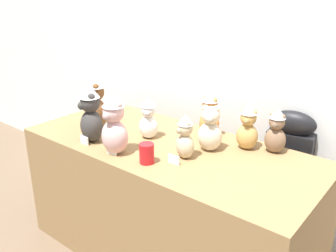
{
  "coord_description": "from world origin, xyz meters",
  "views": [
    {
      "loc": [
        1.28,
        -1.34,
        1.69
      ],
      "look_at": [
        0.0,
        0.25,
        0.91
      ],
      "focal_mm": 39.74,
      "sensor_mm": 36.0,
      "label": 1
    }
  ],
  "objects_px": {
    "teddy_bear_honey": "(248,127)",
    "teddy_bear_mocha": "(276,131)",
    "teddy_bear_snow": "(148,118)",
    "display_table": "(168,202)",
    "teddy_bear_sand": "(185,137)",
    "teddy_bear_charcoal": "(91,114)",
    "teddy_bear_chestnut": "(96,103)",
    "teddy_bear_ginger": "(209,115)",
    "party_cup_red": "(147,153)",
    "teddy_bear_blush": "(114,124)",
    "instrument_case": "(285,183)",
    "teddy_bear_cream": "(210,130)"
  },
  "relations": [
    {
      "from": "teddy_bear_snow",
      "to": "display_table",
      "type": "bearing_deg",
      "value": -35.51
    },
    {
      "from": "teddy_bear_honey",
      "to": "party_cup_red",
      "type": "relative_size",
      "value": 2.51
    },
    {
      "from": "instrument_case",
      "to": "teddy_bear_blush",
      "type": "relative_size",
      "value": 2.77
    },
    {
      "from": "teddy_bear_honey",
      "to": "teddy_bear_mocha",
      "type": "relative_size",
      "value": 1.05
    },
    {
      "from": "instrument_case",
      "to": "teddy_bear_ginger",
      "type": "bearing_deg",
      "value": -157.41
    },
    {
      "from": "teddy_bear_mocha",
      "to": "teddy_bear_ginger",
      "type": "bearing_deg",
      "value": 178.03
    },
    {
      "from": "display_table",
      "to": "teddy_bear_chestnut",
      "type": "height_order",
      "value": "teddy_bear_chestnut"
    },
    {
      "from": "teddy_bear_chestnut",
      "to": "teddy_bear_ginger",
      "type": "xyz_separation_m",
      "value": [
        0.67,
        0.33,
        -0.03
      ]
    },
    {
      "from": "teddy_bear_sand",
      "to": "teddy_bear_cream",
      "type": "height_order",
      "value": "teddy_bear_cream"
    },
    {
      "from": "party_cup_red",
      "to": "teddy_bear_cream",
      "type": "bearing_deg",
      "value": 63.8
    },
    {
      "from": "teddy_bear_charcoal",
      "to": "display_table",
      "type": "bearing_deg",
      "value": 55.48
    },
    {
      "from": "teddy_bear_charcoal",
      "to": "party_cup_red",
      "type": "bearing_deg",
      "value": 22.23
    },
    {
      "from": "instrument_case",
      "to": "teddy_bear_mocha",
      "type": "bearing_deg",
      "value": -100.49
    },
    {
      "from": "teddy_bear_snow",
      "to": "teddy_bear_sand",
      "type": "distance_m",
      "value": 0.35
    },
    {
      "from": "party_cup_red",
      "to": "teddy_bear_mocha",
      "type": "bearing_deg",
      "value": 49.62
    },
    {
      "from": "instrument_case",
      "to": "teddy_bear_honey",
      "type": "height_order",
      "value": "teddy_bear_honey"
    },
    {
      "from": "display_table",
      "to": "teddy_bear_snow",
      "type": "xyz_separation_m",
      "value": [
        -0.16,
        0.01,
        0.52
      ]
    },
    {
      "from": "teddy_bear_chestnut",
      "to": "teddy_bear_charcoal",
      "type": "xyz_separation_m",
      "value": [
        0.16,
        -0.18,
        0.0
      ]
    },
    {
      "from": "teddy_bear_charcoal",
      "to": "teddy_bear_sand",
      "type": "bearing_deg",
      "value": 39.99
    },
    {
      "from": "teddy_bear_snow",
      "to": "teddy_bear_blush",
      "type": "xyz_separation_m",
      "value": [
        0.0,
        -0.29,
        0.05
      ]
    },
    {
      "from": "teddy_bear_chestnut",
      "to": "teddy_bear_cream",
      "type": "bearing_deg",
      "value": 44.13
    },
    {
      "from": "teddy_bear_chestnut",
      "to": "teddy_bear_blush",
      "type": "xyz_separation_m",
      "value": [
        0.4,
        -0.22,
        0.0
      ]
    },
    {
      "from": "teddy_bear_sand",
      "to": "teddy_bear_chestnut",
      "type": "xyz_separation_m",
      "value": [
        -0.74,
        0.02,
        0.05
      ]
    },
    {
      "from": "teddy_bear_sand",
      "to": "teddy_bear_chestnut",
      "type": "bearing_deg",
      "value": -157.82
    },
    {
      "from": "display_table",
      "to": "teddy_bear_ginger",
      "type": "height_order",
      "value": "teddy_bear_ginger"
    },
    {
      "from": "teddy_bear_honey",
      "to": "teddy_bear_blush",
      "type": "height_order",
      "value": "teddy_bear_blush"
    },
    {
      "from": "teddy_bear_cream",
      "to": "teddy_bear_sand",
      "type": "bearing_deg",
      "value": -133.21
    },
    {
      "from": "teddy_bear_cream",
      "to": "display_table",
      "type": "bearing_deg",
      "value": 175.33
    },
    {
      "from": "teddy_bear_snow",
      "to": "teddy_bear_ginger",
      "type": "height_order",
      "value": "teddy_bear_ginger"
    },
    {
      "from": "teddy_bear_honey",
      "to": "teddy_bear_chestnut",
      "type": "height_order",
      "value": "teddy_bear_chestnut"
    },
    {
      "from": "teddy_bear_mocha",
      "to": "teddy_bear_charcoal",
      "type": "xyz_separation_m",
      "value": [
        -0.93,
        -0.54,
        0.04
      ]
    },
    {
      "from": "instrument_case",
      "to": "teddy_bear_mocha",
      "type": "height_order",
      "value": "teddy_bear_mocha"
    },
    {
      "from": "teddy_bear_honey",
      "to": "teddy_bear_sand",
      "type": "distance_m",
      "value": 0.38
    },
    {
      "from": "teddy_bear_honey",
      "to": "teddy_bear_ginger",
      "type": "distance_m",
      "value": 0.28
    },
    {
      "from": "teddy_bear_charcoal",
      "to": "party_cup_red",
      "type": "xyz_separation_m",
      "value": [
        0.46,
        -0.01,
        -0.12
      ]
    },
    {
      "from": "teddy_bear_snow",
      "to": "teddy_bear_sand",
      "type": "bearing_deg",
      "value": -46.5
    },
    {
      "from": "party_cup_red",
      "to": "teddy_bear_charcoal",
      "type": "bearing_deg",
      "value": 178.14
    },
    {
      "from": "teddy_bear_sand",
      "to": "teddy_bear_charcoal",
      "type": "xyz_separation_m",
      "value": [
        -0.58,
        -0.16,
        0.05
      ]
    },
    {
      "from": "party_cup_red",
      "to": "teddy_bear_blush",
      "type": "bearing_deg",
      "value": -175.13
    },
    {
      "from": "display_table",
      "to": "teddy_bear_snow",
      "type": "relative_size",
      "value": 6.94
    },
    {
      "from": "display_table",
      "to": "teddy_bear_blush",
      "type": "xyz_separation_m",
      "value": [
        -0.16,
        -0.28,
        0.57
      ]
    },
    {
      "from": "teddy_bear_blush",
      "to": "teddy_bear_mocha",
      "type": "relative_size",
      "value": 1.35
    },
    {
      "from": "instrument_case",
      "to": "teddy_bear_chestnut",
      "type": "distance_m",
      "value": 1.34
    },
    {
      "from": "teddy_bear_honey",
      "to": "teddy_bear_blush",
      "type": "bearing_deg",
      "value": -146.96
    },
    {
      "from": "instrument_case",
      "to": "teddy_bear_blush",
      "type": "xyz_separation_m",
      "value": [
        -0.71,
        -0.8,
        0.47
      ]
    },
    {
      "from": "instrument_case",
      "to": "teddy_bear_snow",
      "type": "xyz_separation_m",
      "value": [
        -0.71,
        -0.52,
        0.42
      ]
    },
    {
      "from": "instrument_case",
      "to": "party_cup_red",
      "type": "distance_m",
      "value": 0.99
    },
    {
      "from": "instrument_case",
      "to": "teddy_bear_ginger",
      "type": "relative_size",
      "value": 3.38
    },
    {
      "from": "teddy_bear_chestnut",
      "to": "teddy_bear_charcoal",
      "type": "relative_size",
      "value": 0.98
    },
    {
      "from": "teddy_bear_honey",
      "to": "teddy_bear_ginger",
      "type": "height_order",
      "value": "teddy_bear_ginger"
    }
  ]
}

